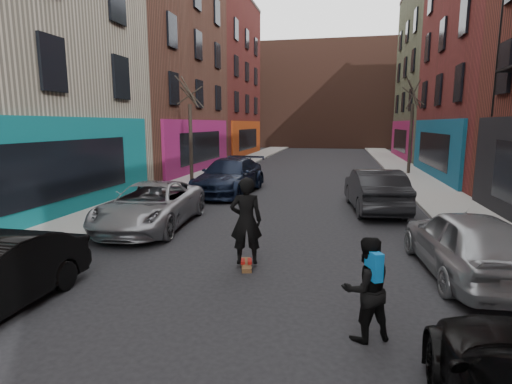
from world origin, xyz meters
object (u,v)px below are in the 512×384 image
at_px(skateboard, 246,265).
at_px(pedestrian, 366,288).
at_px(skateboarder, 246,221).
at_px(tree_right_far, 412,119).
at_px(parked_left_end, 230,176).
at_px(parked_right_far, 467,243).
at_px(parked_left_far, 151,205).
at_px(tree_left_far, 190,121).
at_px(parked_right_end, 375,190).

relative_size(skateboard, pedestrian, 0.50).
bearing_deg(pedestrian, skateboarder, -73.60).
bearing_deg(tree_right_far, parked_left_end, -136.61).
distance_m(parked_right_far, skateboard, 4.83).
relative_size(parked_left_far, skateboard, 6.35).
relative_size(parked_left_end, parked_right_far, 1.28).
distance_m(tree_left_far, skateboarder, 13.94).
bearing_deg(parked_left_end, pedestrian, -61.51).
height_order(parked_right_end, skateboarder, skateboarder).
bearing_deg(parked_left_far, parked_right_end, 25.03).
bearing_deg(pedestrian, skateboard, -73.60).
xyz_separation_m(parked_left_far, parked_left_end, (0.76, 6.54, 0.11)).
height_order(parked_left_far, skateboarder, skateboarder).
bearing_deg(pedestrian, parked_left_far, -68.38).
xyz_separation_m(tree_left_far, skateboarder, (6.04, -12.35, -2.28)).
distance_m(skateboard, skateboarder, 1.05).
height_order(tree_left_far, pedestrian, tree_left_far).
relative_size(tree_right_far, pedestrian, 4.21).
relative_size(parked_right_far, skateboarder, 2.20).
bearing_deg(skateboarder, parked_left_end, -87.09).
relative_size(tree_right_far, parked_right_far, 1.55).
relative_size(tree_right_far, parked_left_far, 1.34).
distance_m(tree_left_far, pedestrian, 17.44).
height_order(tree_left_far, parked_left_far, tree_left_far).
height_order(parked_left_end, pedestrian, parked_left_end).
xyz_separation_m(skateboard, pedestrian, (2.48, -2.64, 0.77)).
bearing_deg(parked_right_far, parked_right_end, -83.02).
distance_m(parked_right_far, pedestrian, 3.82).
xyz_separation_m(tree_right_far, skateboarder, (-6.36, -18.35, -2.43)).
bearing_deg(pedestrian, parked_right_end, -122.05).
bearing_deg(parked_right_end, skateboard, 57.57).
distance_m(parked_right_end, pedestrian, 9.61).
xyz_separation_m(tree_left_far, skateboard, (6.04, -12.35, -3.33)).
distance_m(parked_left_far, parked_right_end, 8.20).
height_order(tree_right_far, parked_right_far, tree_right_far).
bearing_deg(parked_left_end, tree_left_far, 140.08).
height_order(parked_left_end, parked_right_far, parked_left_end).
relative_size(tree_left_far, pedestrian, 4.02).
xyz_separation_m(tree_left_far, pedestrian, (8.53, -14.99, -2.56)).
xyz_separation_m(tree_right_far, parked_right_end, (-3.00, -11.42, -2.74)).
height_order(tree_left_far, parked_right_far, tree_left_far).
height_order(parked_right_far, skateboarder, skateboarder).
height_order(parked_right_far, parked_right_end, parked_right_end).
distance_m(tree_left_far, parked_right_far, 16.30).
bearing_deg(skateboarder, parked_left_far, -52.51).
bearing_deg(tree_right_far, skateboarder, -109.11).
bearing_deg(parked_right_far, pedestrian, 48.34).
distance_m(parked_left_end, parked_right_far, 11.93).
relative_size(parked_left_far, skateboarder, 2.55).
relative_size(tree_left_far, tree_right_far, 0.96).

